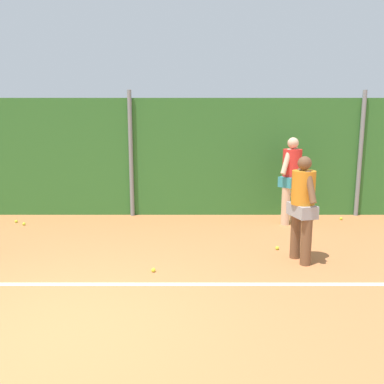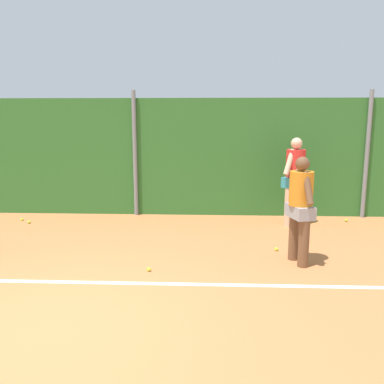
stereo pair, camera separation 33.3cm
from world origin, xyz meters
name	(u,v)px [view 2 (the right image)]	position (x,y,z in m)	size (l,w,h in m)	color
ground_plane	(93,273)	(0.00, 1.63, 0.00)	(28.99, 28.99, 0.00)	#C67542
hedge_fence_backdrop	(136,157)	(0.00, 5.57, 1.40)	(18.84, 0.25, 2.79)	#33702D
fence_post_center	(135,154)	(0.00, 5.39, 1.49)	(0.10, 0.10, 2.97)	gray
fence_post_right	(367,155)	(5.44, 5.39, 1.49)	(0.10, 0.10, 2.97)	gray
court_baseline_paint	(86,282)	(0.00, 1.28, 0.00)	(13.77, 0.10, 0.01)	white
player_midcourt	(300,204)	(3.24, 2.23, 0.98)	(0.42, 0.72, 1.75)	brown
player_backcourt_far	(295,176)	(3.65, 4.68, 1.08)	(0.63, 0.63, 1.92)	beige
tennis_ball_0	(149,269)	(0.85, 1.75, 0.03)	(0.07, 0.07, 0.07)	#CCDB33
tennis_ball_3	(22,219)	(-2.54, 4.70, 0.03)	(0.07, 0.07, 0.07)	#CCDB33
tennis_ball_5	(29,222)	(-2.27, 4.47, 0.03)	(0.07, 0.07, 0.07)	#CCDB33
tennis_ball_7	(346,220)	(4.92, 4.94, 0.03)	(0.07, 0.07, 0.07)	#CCDB33
tennis_ball_9	(276,249)	(2.99, 2.82, 0.03)	(0.07, 0.07, 0.07)	#CCDB33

